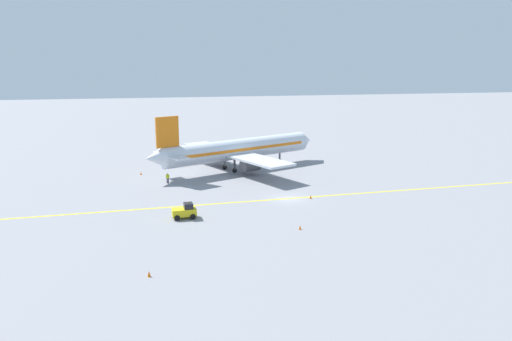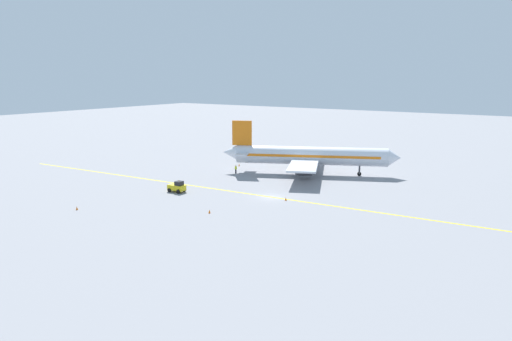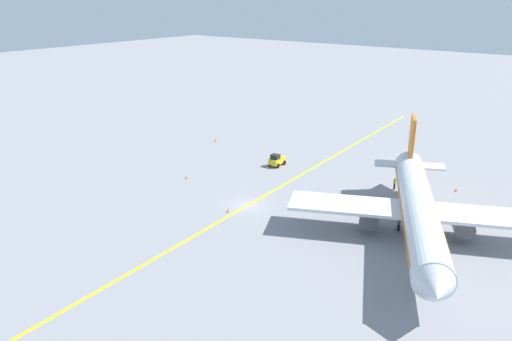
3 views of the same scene
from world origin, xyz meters
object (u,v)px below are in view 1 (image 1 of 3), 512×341
Objects in this scene: airplane_at_gate at (237,150)px; baggage_tug_white at (185,211)px; ground_crew_worker at (168,178)px; traffic_cone_far_edge at (141,173)px; traffic_cone_mid_apron at (300,227)px; traffic_cone_by_wingtip at (149,274)px; traffic_cone_near_nose at (311,197)px.

airplane_at_gate reaches higher than baggage_tug_white.
traffic_cone_far_edge is at bearing -148.68° from ground_crew_worker.
traffic_cone_mid_apron is (26.01, 14.35, -0.63)m from ground_crew_worker.
airplane_at_gate is 60.95× the size of traffic_cone_far_edge.
baggage_tug_white is 26.59m from traffic_cone_far_edge.
airplane_at_gate is at bearing 91.24° from traffic_cone_far_edge.
airplane_at_gate is 33.71m from traffic_cone_mid_apron.
traffic_cone_far_edge is at bearing -178.33° from traffic_cone_by_wingtip.
airplane_at_gate is 22.43m from traffic_cone_near_nose.
traffic_cone_by_wingtip is (9.59, -17.43, 0.00)m from traffic_cone_mid_apron.
ground_crew_worker is 8.35m from traffic_cone_far_edge.
traffic_cone_near_nose is 1.00× the size of traffic_cone_far_edge.
traffic_cone_by_wingtip is (35.60, -3.08, -0.63)m from ground_crew_worker.
ground_crew_worker is 3.05× the size of traffic_cone_far_edge.
traffic_cone_near_nose and traffic_cone_far_edge have the same top height.
baggage_tug_white is at bearing -23.04° from airplane_at_gate.
traffic_cone_by_wingtip is at bearing -61.18° from traffic_cone_mid_apron.
baggage_tug_white is 17.37m from traffic_cone_by_wingtip.
ground_crew_worker is at bearing 31.32° from traffic_cone_far_edge.
ground_crew_worker is at bearing -124.35° from traffic_cone_near_nose.
ground_crew_worker is 3.05× the size of traffic_cone_mid_apron.
traffic_cone_mid_apron is at bearing 28.88° from ground_crew_worker.
traffic_cone_far_edge is at bearing -150.59° from traffic_cone_mid_apron.
ground_crew_worker is 35.74m from traffic_cone_by_wingtip.
traffic_cone_by_wingtip is at bearing -20.02° from airplane_at_gate.
traffic_cone_mid_apron is 19.89m from traffic_cone_by_wingtip.
airplane_at_gate is 60.95× the size of traffic_cone_by_wingtip.
traffic_cone_mid_apron is 1.00× the size of traffic_cone_by_wingtip.
traffic_cone_near_nose is 13.63m from traffic_cone_mid_apron.
traffic_cone_far_edge is (-7.11, -4.33, -0.63)m from ground_crew_worker.
traffic_cone_by_wingtip is (43.08, -15.70, -3.43)m from airplane_at_gate.
traffic_cone_by_wingtip is at bearing -15.05° from baggage_tug_white.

